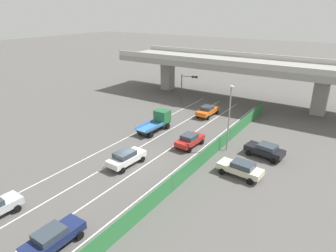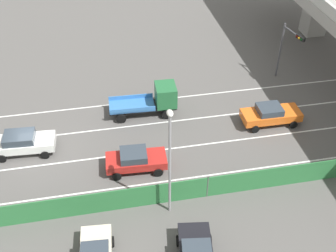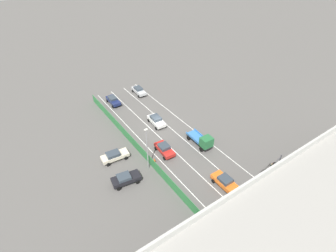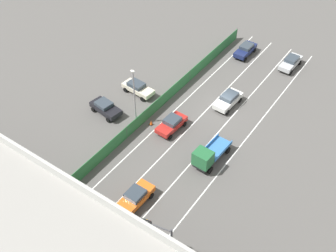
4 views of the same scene
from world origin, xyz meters
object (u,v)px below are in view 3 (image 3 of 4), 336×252
(car_sedan_navy, at_px, (113,100))
(car_sedan_silver, at_px, (139,90))
(car_sedan_white, at_px, (156,120))
(car_taxi_orange, at_px, (226,182))
(flatbed_truck_blue, at_px, (203,141))
(parked_sedan_cream, at_px, (115,156))
(traffic_cone, at_px, (154,160))
(car_sedan_red, at_px, (164,149))
(street_lamp, at_px, (147,146))
(traffic_light, at_px, (276,166))
(parked_sedan_dark, at_px, (126,179))

(car_sedan_navy, distance_m, car_sedan_silver, 6.83)
(car_sedan_white, xyz_separation_m, car_taxi_orange, (0.18, 19.04, -0.03))
(car_sedan_navy, distance_m, car_sedan_white, 12.35)
(flatbed_truck_blue, height_order, parked_sedan_cream, flatbed_truck_blue)
(traffic_cone, bearing_deg, car_sedan_silver, -113.16)
(car_sedan_red, relative_size, parked_sedan_cream, 0.94)
(car_sedan_navy, bearing_deg, parked_sedan_cream, 65.71)
(car_sedan_white, xyz_separation_m, street_lamp, (7.52, 9.43, 3.78))
(car_sedan_silver, xyz_separation_m, traffic_light, (-2.42, 35.07, 2.85))
(flatbed_truck_blue, relative_size, parked_sedan_dark, 1.23)
(car_sedan_white, xyz_separation_m, traffic_light, (-5.61, 22.52, 2.80))
(street_lamp, bearing_deg, parked_sedan_dark, 8.84)
(car_taxi_orange, distance_m, parked_sedan_cream, 18.05)
(car_sedan_white, height_order, traffic_light, traffic_light)
(traffic_light, height_order, street_lamp, street_lamp)
(traffic_light, bearing_deg, car_taxi_orange, -31.03)
(car_sedan_red, relative_size, street_lamp, 0.55)
(car_sedan_white, height_order, traffic_cone, car_sedan_white)
(parked_sedan_dark, distance_m, traffic_cone, 6.16)
(car_sedan_silver, bearing_deg, car_taxi_orange, 83.91)
(car_sedan_red, height_order, car_taxi_orange, car_taxi_orange)
(car_sedan_white, relative_size, parked_sedan_dark, 1.02)
(traffic_light, distance_m, traffic_cone, 18.35)
(street_lamp, height_order, traffic_cone, street_lamp)
(car_sedan_navy, height_order, car_sedan_silver, car_sedan_navy)
(car_sedan_navy, xyz_separation_m, street_lamp, (3.93, 21.25, 3.82))
(car_sedan_navy, xyz_separation_m, car_sedan_silver, (-6.79, -0.73, -0.01))
(car_sedan_red, distance_m, flatbed_truck_blue, 6.84)
(car_taxi_orange, xyz_separation_m, street_lamp, (7.34, -9.61, 3.81))
(car_sedan_navy, xyz_separation_m, traffic_light, (-9.21, 34.34, 2.84))
(car_sedan_silver, distance_m, street_lamp, 24.75)
(car_sedan_silver, distance_m, flatbed_truck_blue, 22.85)
(car_sedan_white, relative_size, traffic_light, 0.86)
(traffic_cone, bearing_deg, car_sedan_red, -162.55)
(car_sedan_silver, distance_m, parked_sedan_dark, 27.17)
(parked_sedan_cream, distance_m, parked_sedan_dark, 5.55)
(traffic_cone, bearing_deg, car_sedan_white, -124.23)
(car_sedan_white, height_order, street_lamp, street_lamp)
(car_sedan_navy, bearing_deg, flatbed_truck_blue, 106.62)
(car_sedan_red, height_order, car_sedan_navy, car_sedan_red)
(car_sedan_silver, relative_size, parked_sedan_dark, 1.02)
(car_sedan_navy, relative_size, flatbed_truck_blue, 0.80)
(flatbed_truck_blue, bearing_deg, traffic_light, 102.03)
(car_sedan_navy, distance_m, parked_sedan_cream, 18.02)
(car_sedan_white, height_order, parked_sedan_cream, car_sedan_white)
(traffic_light, xyz_separation_m, traffic_cone, (11.47, -13.90, -3.41))
(flatbed_truck_blue, relative_size, parked_sedan_cream, 1.20)
(car_sedan_white, distance_m, street_lamp, 12.64)
(car_sedan_white, relative_size, car_sedan_silver, 1.00)
(flatbed_truck_blue, relative_size, traffic_light, 1.04)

